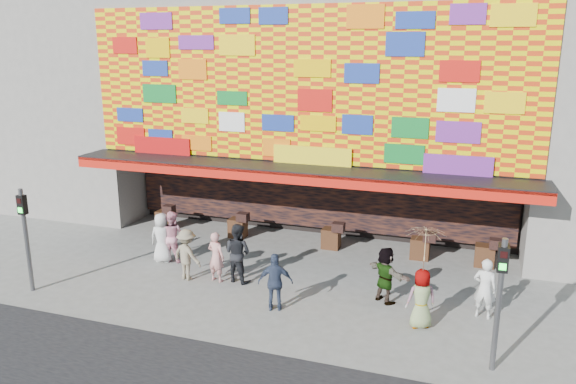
{
  "coord_description": "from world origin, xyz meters",
  "views": [
    {
      "loc": [
        5.51,
        -13.12,
        6.83
      ],
      "look_at": [
        0.33,
        2.0,
        2.59
      ],
      "focal_mm": 35.0,
      "sensor_mm": 36.0,
      "label": 1
    }
  ],
  "objects_px": {
    "signal_left": "(25,229)",
    "ped_d": "(187,255)",
    "ped_g": "(421,299)",
    "ped_h": "(485,288)",
    "signal_right": "(500,290)",
    "ped_i": "(172,236)",
    "ped_b": "(216,257)",
    "ped_a": "(162,238)",
    "ped_c": "(238,253)",
    "parasol": "(425,245)",
    "ped_f": "(385,275)",
    "ped_e": "(275,282)"
  },
  "relations": [
    {
      "from": "signal_right",
      "to": "ped_f",
      "type": "relative_size",
      "value": 1.91
    },
    {
      "from": "parasol",
      "to": "ped_a",
      "type": "bearing_deg",
      "value": 168.33
    },
    {
      "from": "signal_left",
      "to": "signal_right",
      "type": "xyz_separation_m",
      "value": [
        12.4,
        0.0,
        0.0
      ]
    },
    {
      "from": "signal_left",
      "to": "ped_a",
      "type": "height_order",
      "value": "signal_left"
    },
    {
      "from": "ped_d",
      "to": "ped_h",
      "type": "xyz_separation_m",
      "value": [
        8.36,
        0.32,
        0.02
      ]
    },
    {
      "from": "signal_right",
      "to": "ped_a",
      "type": "distance_m",
      "value": 10.56
    },
    {
      "from": "ped_h",
      "to": "ped_i",
      "type": "xyz_separation_m",
      "value": [
        -9.55,
        0.87,
        0.03
      ]
    },
    {
      "from": "ped_f",
      "to": "parasol",
      "type": "bearing_deg",
      "value": 169.56
    },
    {
      "from": "parasol",
      "to": "ped_h",
      "type": "bearing_deg",
      "value": 35.35
    },
    {
      "from": "ped_b",
      "to": "ped_e",
      "type": "bearing_deg",
      "value": 164.75
    },
    {
      "from": "signal_right",
      "to": "ped_h",
      "type": "xyz_separation_m",
      "value": [
        -0.22,
        2.47,
        -1.06
      ]
    },
    {
      "from": "ped_f",
      "to": "ped_i",
      "type": "bearing_deg",
      "value": 29.66
    },
    {
      "from": "ped_b",
      "to": "parasol",
      "type": "xyz_separation_m",
      "value": [
        6.01,
        -0.89,
        1.39
      ]
    },
    {
      "from": "ped_b",
      "to": "ped_f",
      "type": "height_order",
      "value": "ped_f"
    },
    {
      "from": "signal_right",
      "to": "ped_d",
      "type": "relative_size",
      "value": 1.93
    },
    {
      "from": "ped_f",
      "to": "parasol",
      "type": "xyz_separation_m",
      "value": [
        1.07,
        -1.13,
        1.37
      ]
    },
    {
      "from": "ped_e",
      "to": "ped_h",
      "type": "xyz_separation_m",
      "value": [
        5.19,
        1.34,
        0.01
      ]
    },
    {
      "from": "ped_i",
      "to": "parasol",
      "type": "bearing_deg",
      "value": 170.16
    },
    {
      "from": "signal_right",
      "to": "ped_f",
      "type": "height_order",
      "value": "signal_right"
    },
    {
      "from": "ped_b",
      "to": "ped_d",
      "type": "xyz_separation_m",
      "value": [
        -0.87,
        -0.17,
        0.02
      ]
    },
    {
      "from": "signal_right",
      "to": "ped_i",
      "type": "xyz_separation_m",
      "value": [
        -9.76,
        3.33,
        -1.03
      ]
    },
    {
      "from": "ped_e",
      "to": "ped_i",
      "type": "bearing_deg",
      "value": -44.91
    },
    {
      "from": "ped_d",
      "to": "ped_c",
      "type": "bearing_deg",
      "value": -147.96
    },
    {
      "from": "ped_b",
      "to": "ped_h",
      "type": "bearing_deg",
      "value": -166.78
    },
    {
      "from": "ped_d",
      "to": "ped_h",
      "type": "distance_m",
      "value": 8.37
    },
    {
      "from": "ped_a",
      "to": "ped_c",
      "type": "height_order",
      "value": "ped_c"
    },
    {
      "from": "ped_a",
      "to": "parasol",
      "type": "relative_size",
      "value": 0.88
    },
    {
      "from": "ped_d",
      "to": "ped_h",
      "type": "relative_size",
      "value": 0.97
    },
    {
      "from": "ped_b",
      "to": "ped_f",
      "type": "distance_m",
      "value": 4.95
    },
    {
      "from": "signal_right",
      "to": "ped_c",
      "type": "bearing_deg",
      "value": 160.42
    },
    {
      "from": "ped_a",
      "to": "ped_g",
      "type": "height_order",
      "value": "ped_a"
    },
    {
      "from": "ped_d",
      "to": "ped_f",
      "type": "bearing_deg",
      "value": -158.63
    },
    {
      "from": "signal_right",
      "to": "ped_g",
      "type": "distance_m",
      "value": 2.47
    },
    {
      "from": "signal_right",
      "to": "ped_a",
      "type": "xyz_separation_m",
      "value": [
        -10.02,
        3.14,
        -1.05
      ]
    },
    {
      "from": "signal_left",
      "to": "ped_e",
      "type": "distance_m",
      "value": 7.16
    },
    {
      "from": "ped_c",
      "to": "parasol",
      "type": "relative_size",
      "value": 0.96
    },
    {
      "from": "ped_g",
      "to": "ped_f",
      "type": "bearing_deg",
      "value": -72.08
    },
    {
      "from": "ped_a",
      "to": "ped_e",
      "type": "relative_size",
      "value": 1.03
    },
    {
      "from": "ped_h",
      "to": "ped_i",
      "type": "bearing_deg",
      "value": 4.61
    },
    {
      "from": "ped_b",
      "to": "ped_c",
      "type": "distance_m",
      "value": 0.64
    },
    {
      "from": "signal_left",
      "to": "ped_c",
      "type": "bearing_deg",
      "value": 25.56
    },
    {
      "from": "ped_g",
      "to": "ped_h",
      "type": "relative_size",
      "value": 0.95
    },
    {
      "from": "ped_d",
      "to": "signal_left",
      "type": "bearing_deg",
      "value": 46.77
    },
    {
      "from": "ped_a",
      "to": "ped_f",
      "type": "xyz_separation_m",
      "value": [
        7.26,
        -0.6,
        -0.03
      ]
    },
    {
      "from": "ped_e",
      "to": "ped_c",
      "type": "bearing_deg",
      "value": -57.5
    },
    {
      "from": "signal_left",
      "to": "ped_a",
      "type": "distance_m",
      "value": 4.08
    },
    {
      "from": "ped_b",
      "to": "ped_f",
      "type": "bearing_deg",
      "value": -165.26
    },
    {
      "from": "signal_right",
      "to": "ped_d",
      "type": "xyz_separation_m",
      "value": [
        -8.58,
        2.15,
        -1.08
      ]
    },
    {
      "from": "signal_right",
      "to": "ped_b",
      "type": "bearing_deg",
      "value": 163.26
    },
    {
      "from": "signal_left",
      "to": "ped_d",
      "type": "xyz_separation_m",
      "value": [
        3.82,
        2.15,
        -1.08
      ]
    }
  ]
}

